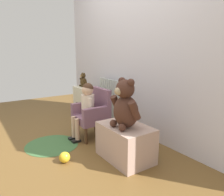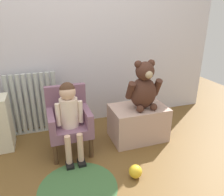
{
  "view_description": "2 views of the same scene",
  "coord_description": "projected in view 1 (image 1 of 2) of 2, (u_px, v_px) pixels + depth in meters",
  "views": [
    {
      "loc": [
        2.36,
        -0.83,
        1.16
      ],
      "look_at": [
        0.27,
        0.57,
        0.61
      ],
      "focal_mm": 35.0,
      "sensor_mm": 36.0,
      "label": 1
    },
    {
      "loc": [
        -0.34,
        -1.44,
        1.33
      ],
      "look_at": [
        0.32,
        0.53,
        0.51
      ],
      "focal_mm": 35.0,
      "sensor_mm": 36.0,
      "label": 2
    }
  ],
  "objects": [
    {
      "name": "large_teddy_bear",
      "position": [
        125.0,
        106.0,
        2.21
      ],
      "size": [
        0.37,
        0.26,
        0.51
      ],
      "color": "#47291E",
      "rests_on": "low_bench"
    },
    {
      "name": "child_armchair",
      "position": [
        94.0,
        113.0,
        2.94
      ],
      "size": [
        0.4,
        0.4,
        0.65
      ],
      "color": "#7D556B",
      "rests_on": "ground_plane"
    },
    {
      "name": "toy_ball",
      "position": [
        65.0,
        157.0,
        2.29
      ],
      "size": [
        0.12,
        0.12,
        0.12
      ],
      "primitive_type": "sphere",
      "color": "yellow",
      "rests_on": "ground_plane"
    },
    {
      "name": "low_bench",
      "position": [
        125.0,
        142.0,
        2.35
      ],
      "size": [
        0.6,
        0.4,
        0.38
      ],
      "primitive_type": "cube",
      "color": "tan",
      "rests_on": "ground_plane"
    },
    {
      "name": "floor_rug",
      "position": [
        52.0,
        145.0,
        2.72
      ],
      "size": [
        0.65,
        0.65,
        0.01
      ],
      "primitive_type": "cylinder",
      "color": "#3D6738",
      "rests_on": "ground_plane"
    },
    {
      "name": "radiator",
      "position": [
        110.0,
        102.0,
        3.46
      ],
      "size": [
        0.56,
        0.05,
        0.71
      ],
      "color": "#B3BBB4",
      "rests_on": "ground_plane"
    },
    {
      "name": "small_teddy_bear",
      "position": [
        83.0,
        80.0,
        3.63
      ],
      "size": [
        0.17,
        0.12,
        0.23
      ],
      "color": "#3F2E16",
      "rests_on": "small_dresser"
    },
    {
      "name": "ground_plane",
      "position": [
        60.0,
        149.0,
        2.61
      ],
      "size": [
        6.0,
        6.0,
        0.0
      ],
      "primitive_type": "plane",
      "color": "brown"
    },
    {
      "name": "back_wall",
      "position": [
        136.0,
        47.0,
        2.97
      ],
      "size": [
        3.8,
        0.05,
        2.4
      ],
      "primitive_type": "cube",
      "color": "silver",
      "rests_on": "ground_plane"
    },
    {
      "name": "small_dresser",
      "position": [
        85.0,
        103.0,
        3.68
      ],
      "size": [
        0.36,
        0.29,
        0.56
      ],
      "color": "beige",
      "rests_on": "ground_plane"
    },
    {
      "name": "child_figure",
      "position": [
        86.0,
        103.0,
        2.85
      ],
      "size": [
        0.25,
        0.35,
        0.75
      ],
      "color": "beige",
      "rests_on": "ground_plane"
    }
  ]
}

